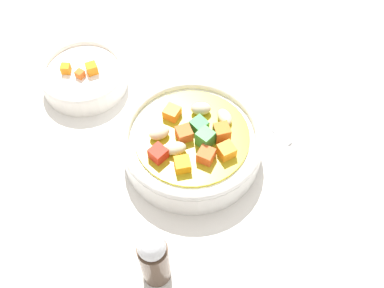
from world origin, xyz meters
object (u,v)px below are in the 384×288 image
object	(u,v)px
side_bowl_small	(84,76)
pepper_shaker	(154,259)
soup_bowl_main	(192,143)
spoon	(225,85)

from	to	relation	value
side_bowl_small	pepper_shaker	xyz separation A→B (cm)	(3.43, -28.97, 2.85)
soup_bowl_main	pepper_shaker	distance (cm)	15.90
spoon	side_bowl_small	distance (cm)	19.66
soup_bowl_main	pepper_shaker	size ratio (longest dim) A/B	1.86
soup_bowl_main	side_bowl_small	size ratio (longest dim) A/B	1.45
spoon	pepper_shaker	bearing A→B (deg)	122.93
soup_bowl_main	pepper_shaker	xyz separation A→B (cm)	(-7.80, -13.70, 2.09)
spoon	pepper_shaker	distance (cm)	28.10
pepper_shaker	soup_bowl_main	bearing A→B (deg)	60.36
pepper_shaker	side_bowl_small	bearing A→B (deg)	96.75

